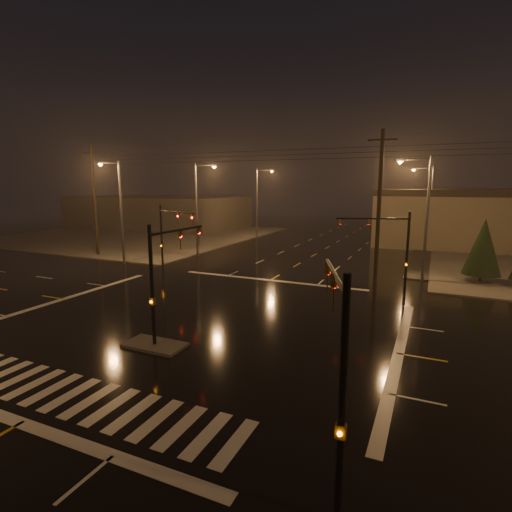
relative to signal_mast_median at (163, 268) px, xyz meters
name	(u,v)px	position (x,y,z in m)	size (l,w,h in m)	color
ground	(199,321)	(0.00, 3.07, -3.75)	(140.00, 140.00, 0.00)	black
sidewalk_nw	(138,235)	(-30.00, 33.07, -3.69)	(36.00, 36.00, 0.12)	#45423E
median_island	(155,345)	(0.00, -0.93, -3.68)	(3.00, 1.60, 0.15)	#45423E
crosswalk	(71,394)	(0.00, -5.93, -3.75)	(15.00, 2.60, 0.01)	beige
stop_bar_near	(21,423)	(0.00, -7.93, -3.75)	(16.00, 0.50, 0.01)	beige
stop_bar_far	(270,280)	(0.00, 14.07, -3.75)	(16.00, 0.50, 0.01)	beige
commercial_block	(160,211)	(-35.00, 45.07, -0.95)	(30.00, 18.00, 5.60)	#3D3936
signal_mast_median	(163,268)	(0.00, 0.00, 0.00)	(0.25, 4.59, 6.00)	black
signal_mast_ne	(392,243)	(9.50, 13.21, 0.04)	(4.84, 1.86, 6.00)	black
signal_mast_nw	(168,230)	(-9.50, 13.21, 0.04)	(4.84, 1.86, 6.00)	black
signal_mast_se	(338,358)	(10.23, -6.68, -0.04)	(1.55, 3.87, 6.00)	black
streetlight_1	(199,203)	(-11.18, 21.07, 2.05)	(2.77, 0.32, 10.00)	#38383A
streetlight_2	(259,199)	(-11.18, 37.07, 2.05)	(2.77, 0.32, 10.00)	#38383A
streetlight_3	(423,210)	(11.18, 19.07, 2.05)	(2.77, 0.32, 10.00)	#38383A
streetlight_4	(428,201)	(11.18, 39.07, 2.05)	(2.77, 0.32, 10.00)	#38383A
streetlight_5	(118,206)	(-16.00, 14.26, 2.05)	(0.32, 2.77, 10.00)	#38383A
utility_pole_0	(94,200)	(-22.00, 17.07, 2.38)	(2.20, 0.32, 12.00)	black
utility_pole_1	(379,206)	(8.00, 17.07, 2.38)	(2.20, 0.32, 12.00)	black
conifer_0	(483,247)	(15.77, 20.22, -0.81)	(2.88, 2.88, 5.19)	black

